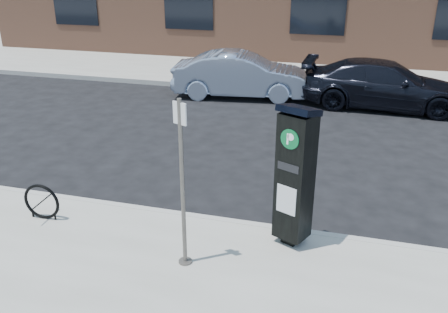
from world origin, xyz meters
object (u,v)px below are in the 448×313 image
(car_dark, at_px, (384,85))
(bike_rack, at_px, (42,202))
(sign_pole, at_px, (182,187))
(car_silver, at_px, (241,75))
(parking_kiosk, at_px, (295,175))

(car_dark, bearing_deg, bike_rack, 148.76)
(sign_pole, distance_m, car_dark, 9.10)
(car_silver, bearing_deg, car_dark, -97.80)
(parking_kiosk, distance_m, sign_pole, 1.58)
(sign_pole, relative_size, car_dark, 0.51)
(car_dark, bearing_deg, sign_pole, 164.10)
(bike_rack, bearing_deg, parking_kiosk, 3.24)
(sign_pole, distance_m, car_silver, 8.76)
(bike_rack, height_order, car_silver, car_silver)
(parking_kiosk, xyz_separation_m, sign_pole, (-1.30, -0.89, 0.07))
(parking_kiosk, relative_size, car_dark, 0.46)
(bike_rack, height_order, car_dark, car_dark)
(parking_kiosk, distance_m, car_dark, 7.91)
(car_silver, xyz_separation_m, car_dark, (4.09, 0.00, -0.02))
(bike_rack, relative_size, car_dark, 0.13)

